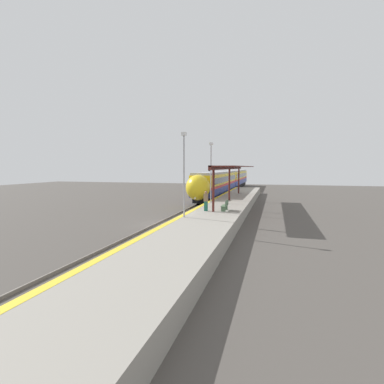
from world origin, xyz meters
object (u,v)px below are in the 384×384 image
platform_bench (225,205)px  railway_signal (209,178)px  lamppost_mid (211,169)px  train (227,180)px  person_waiting (206,201)px  lamppost_near (184,170)px

platform_bench → railway_signal: railway_signal is taller
platform_bench → lamppost_mid: bearing=113.9°
railway_signal → lamppost_mid: lamppost_mid is taller
train → platform_bench: 30.78m
lamppost_mid → train: bearing=95.0°
train → lamppost_mid: (2.18, -25.01, 2.23)m
person_waiting → railway_signal: size_ratio=0.35×
platform_bench → lamppost_mid: lamppost_mid is taller
platform_bench → railway_signal: bearing=105.1°
train → lamppost_near: size_ratio=7.65×
train → lamppost_near: 34.61m
person_waiting → railway_signal: (-5.59, 26.97, 0.97)m
railway_signal → lamppost_mid: size_ratio=0.77×
railway_signal → platform_bench: bearing=-74.9°
lamppost_mid → lamppost_near: bearing=-90.0°
train → lamppost_mid: 25.21m
platform_bench → person_waiting: bearing=-159.5°
railway_signal → lamppost_mid: (4.74, -20.97, 1.64)m
train → lamppost_mid: size_ratio=7.65×
platform_bench → person_waiting: size_ratio=0.91×
lamppost_mid → person_waiting: bearing=-81.9°
person_waiting → lamppost_mid: lamppost_mid is taller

